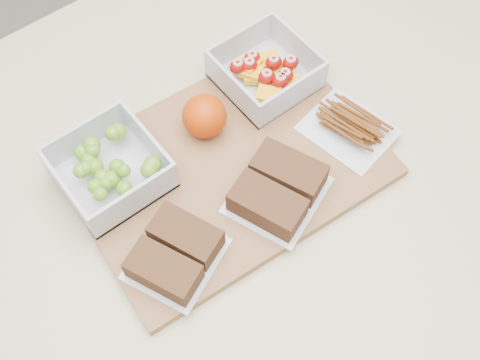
{
  "coord_description": "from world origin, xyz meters",
  "views": [
    {
      "loc": [
        -0.23,
        -0.34,
        1.64
      ],
      "look_at": [
        0.02,
        -0.02,
        0.93
      ],
      "focal_mm": 45.0,
      "sensor_mm": 36.0,
      "label": 1
    }
  ],
  "objects": [
    {
      "name": "ground",
      "position": [
        0.0,
        0.0,
        0.0
      ],
      "size": [
        4.0,
        4.0,
        0.0
      ],
      "primitive_type": "plane",
      "color": "gray",
      "rests_on": "ground"
    },
    {
      "name": "grape_container",
      "position": [
        -0.11,
        0.1,
        0.94
      ],
      "size": [
        0.14,
        0.14,
        0.06
      ],
      "color": "silver",
      "rests_on": "cutting_board"
    },
    {
      "name": "pretzel_bag",
      "position": [
        0.2,
        -0.04,
        0.93
      ],
      "size": [
        0.12,
        0.14,
        0.03
      ],
      "color": "silver",
      "rests_on": "cutting_board"
    },
    {
      "name": "counter",
      "position": [
        0.0,
        0.0,
        0.45
      ],
      "size": [
        1.2,
        0.9,
        0.9
      ],
      "primitive_type": "cube",
      "color": "beige",
      "rests_on": "ground"
    },
    {
      "name": "fruit_container",
      "position": [
        0.16,
        0.1,
        0.94
      ],
      "size": [
        0.13,
        0.13,
        0.06
      ],
      "color": "silver",
      "rests_on": "cutting_board"
    },
    {
      "name": "cutting_board",
      "position": [
        0.02,
        0.02,
        0.91
      ],
      "size": [
        0.44,
        0.33,
        0.02
      ],
      "primitive_type": "cube",
      "rotation": [
        0.0,
        0.0,
        -0.08
      ],
      "color": "olive",
      "rests_on": "counter"
    },
    {
      "name": "sandwich_bag_center",
      "position": [
        0.05,
        -0.06,
        0.94
      ],
      "size": [
        0.16,
        0.15,
        0.04
      ],
      "color": "silver",
      "rests_on": "cutting_board"
    },
    {
      "name": "orange",
      "position": [
        0.04,
        0.09,
        0.95
      ],
      "size": [
        0.06,
        0.06,
        0.06
      ],
      "primitive_type": "sphere",
      "color": "#C93B04",
      "rests_on": "cutting_board"
    },
    {
      "name": "sandwich_bag_left",
      "position": [
        -0.12,
        -0.05,
        0.93
      ],
      "size": [
        0.15,
        0.14,
        0.04
      ],
      "color": "silver",
      "rests_on": "cutting_board"
    }
  ]
}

